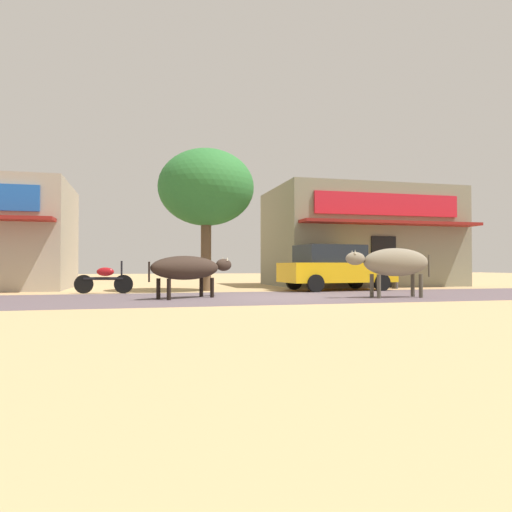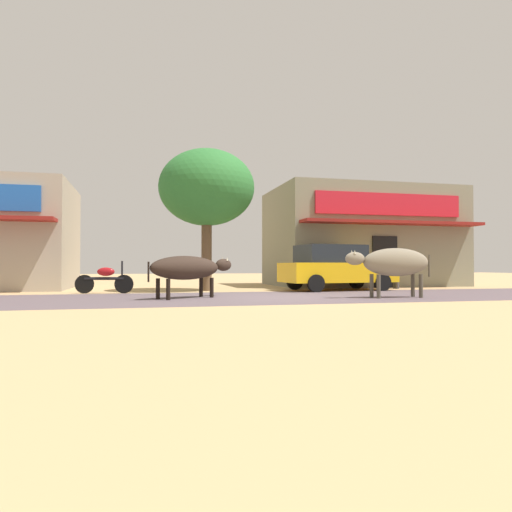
# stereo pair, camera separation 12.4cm
# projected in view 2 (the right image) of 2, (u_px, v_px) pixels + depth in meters

# --- Properties ---
(ground) EXTENTS (80.00, 80.00, 0.00)m
(ground) POSITION_uv_depth(u_px,v_px,m) (274.00, 297.00, 13.55)
(ground) COLOR tan
(asphalt_road) EXTENTS (72.00, 5.41, 0.00)m
(asphalt_road) POSITION_uv_depth(u_px,v_px,m) (274.00, 297.00, 13.56)
(asphalt_road) COLOR #5C4D52
(asphalt_road) RESTS_ON ground
(storefront_right_club) EXTENTS (8.04, 6.08, 4.36)m
(storefront_right_club) POSITION_uv_depth(u_px,v_px,m) (361.00, 238.00, 21.84)
(storefront_right_club) COLOR gray
(storefront_right_club) RESTS_ON ground
(roadside_tree) EXTENTS (3.42, 3.42, 5.06)m
(roadside_tree) POSITION_uv_depth(u_px,v_px,m) (207.00, 188.00, 16.96)
(roadside_tree) COLOR brown
(roadside_tree) RESTS_ON ground
(parked_hatchback_car) EXTENTS (4.19, 2.24, 1.64)m
(parked_hatchback_car) POSITION_uv_depth(u_px,v_px,m) (335.00, 267.00, 17.21)
(parked_hatchback_car) COLOR #EDB013
(parked_hatchback_car) RESTS_ON ground
(parked_motorcycle) EXTENTS (1.84, 0.46, 1.05)m
(parked_motorcycle) POSITION_uv_depth(u_px,v_px,m) (105.00, 279.00, 15.30)
(parked_motorcycle) COLOR black
(parked_motorcycle) RESTS_ON ground
(cow_near_brown) EXTENTS (2.62, 1.83, 1.17)m
(cow_near_brown) POSITION_uv_depth(u_px,v_px,m) (188.00, 268.00, 13.05)
(cow_near_brown) COLOR #31241C
(cow_near_brown) RESTS_ON ground
(cow_far_dark) EXTENTS (2.58, 0.66, 1.39)m
(cow_far_dark) POSITION_uv_depth(u_px,v_px,m) (394.00, 263.00, 13.28)
(cow_far_dark) COLOR gray
(cow_far_dark) RESTS_ON ground
(pedestrian_by_shop) EXTENTS (0.47, 0.61, 1.48)m
(pedestrian_by_shop) POSITION_uv_depth(u_px,v_px,m) (396.00, 267.00, 18.47)
(pedestrian_by_shop) COLOR #3F3F47
(pedestrian_by_shop) RESTS_ON ground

